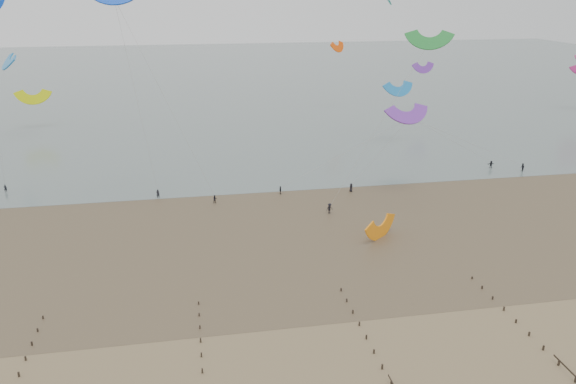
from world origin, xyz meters
name	(u,v)px	position (x,y,z in m)	size (l,w,h in m)	color
ground	(334,351)	(0.00, 0.00, 0.00)	(500.00, 500.00, 0.00)	brown
sea_and_shore	(256,226)	(-4.08, 34.40, 0.01)	(500.00, 665.00, 0.03)	#475654
kitesurfer_lead	(158,194)	(-20.25, 50.56, 0.85)	(0.62, 0.41, 1.70)	black
kitesurfers	(371,185)	(19.81, 48.29, 0.85)	(104.08, 22.01, 1.86)	black
grounded_kite	(380,238)	(14.28, 26.65, 0.00)	(6.73, 3.53, 5.13)	orange
kites_airborne	(218,63)	(-6.39, 82.54, 20.20)	(250.25, 99.23, 33.84)	#ED4596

